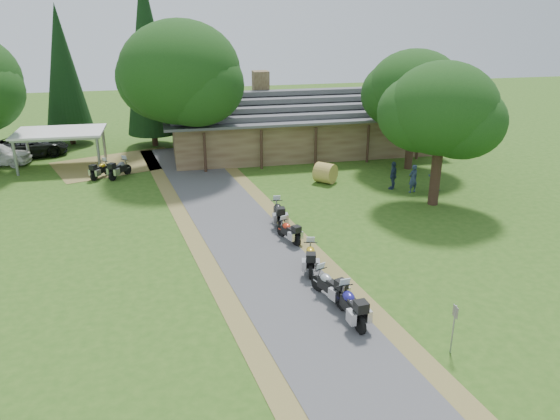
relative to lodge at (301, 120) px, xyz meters
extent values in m
plane|color=#2E5417|center=(-6.00, -24.00, -2.45)|extent=(120.00, 120.00, 0.00)
plane|color=#4B4A4D|center=(-6.50, -20.00, -2.45)|extent=(51.95, 51.95, 0.00)
imported|color=black|center=(-20.96, 2.54, -1.25)|extent=(4.30, 6.76, 2.40)
imported|color=navy|center=(4.31, -11.61, -1.39)|extent=(0.70, 0.59, 2.11)
imported|color=navy|center=(5.82, -11.54, -1.43)|extent=(0.71, 0.70, 2.04)
imported|color=navy|center=(3.36, -10.73, -1.39)|extent=(0.72, 0.74, 2.12)
cylinder|color=olive|center=(-0.48, -8.55, -1.79)|extent=(1.80, 1.80, 1.33)
cone|color=black|center=(-11.45, 4.03, 4.52)|extent=(4.14, 4.14, 13.94)
cone|color=black|center=(-18.23, 6.08, 3.16)|extent=(3.83, 3.83, 11.21)
camera|label=1|loc=(-10.75, -41.56, 8.81)|focal=35.00mm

